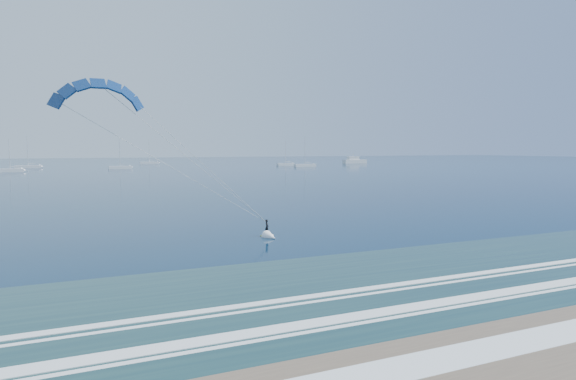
# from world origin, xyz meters

# --- Properties ---
(ground) EXTENTS (900.00, 900.00, 0.00)m
(ground) POSITION_xyz_m (0.00, 0.00, 0.00)
(ground) COLOR #072645
(ground) RESTS_ON ground
(kitesurfer_rig) EXTENTS (20.63, 8.23, 14.42)m
(kitesurfer_rig) POSITION_xyz_m (-5.20, 26.14, 7.24)
(kitesurfer_rig) COLOR yellow
(kitesurfer_rig) RESTS_ON ground
(motor_yacht) EXTENTS (13.62, 3.63, 5.81)m
(motor_yacht) POSITION_xyz_m (135.91, 224.60, 1.48)
(motor_yacht) COLOR white
(motor_yacht) RESTS_ON ground
(sailboat_2) EXTENTS (10.01, 2.40, 13.32)m
(sailboat_2) POSITION_xyz_m (-24.31, 224.94, 0.69)
(sailboat_2) COLOR white
(sailboat_2) RESTS_ON ground
(sailboat_3) EXTENTS (8.84, 2.40, 12.25)m
(sailboat_3) POSITION_xyz_m (9.60, 199.88, 0.69)
(sailboat_3) COLOR white
(sailboat_3) RESTS_ON ground
(sailboat_4) EXTENTS (9.69, 2.40, 13.05)m
(sailboat_4) POSITION_xyz_m (31.69, 260.82, 0.69)
(sailboat_4) COLOR white
(sailboat_4) RESTS_ON ground
(sailboat_5) EXTENTS (8.67, 2.40, 11.84)m
(sailboat_5) POSITION_xyz_m (86.75, 207.97, 0.68)
(sailboat_5) COLOR white
(sailboat_5) RESTS_ON ground
(sailboat_6) EXTENTS (10.14, 2.40, 13.54)m
(sailboat_6) POSITION_xyz_m (88.51, 191.03, 0.69)
(sailboat_6) COLOR white
(sailboat_6) RESTS_ON ground
(sailboat_8) EXTENTS (8.59, 2.40, 11.46)m
(sailboat_8) POSITION_xyz_m (-28.72, 188.31, 0.68)
(sailboat_8) COLOR white
(sailboat_8) RESTS_ON ground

